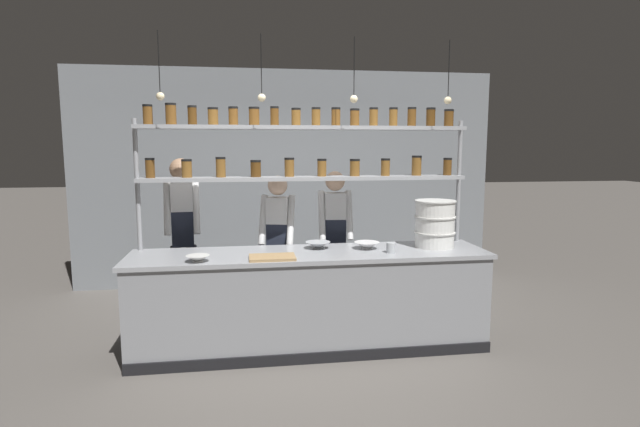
% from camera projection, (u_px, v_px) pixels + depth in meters
% --- Properties ---
extents(ground_plane, '(40.00, 40.00, 0.00)m').
position_uv_depth(ground_plane, '(311.00, 347.00, 4.74)').
color(ground_plane, '#5B5651').
extents(back_wall, '(5.71, 0.12, 2.91)m').
position_uv_depth(back_wall, '(288.00, 178.00, 6.84)').
color(back_wall, gray).
rests_on(back_wall, ground_plane).
extents(prep_counter, '(3.31, 0.76, 0.92)m').
position_uv_depth(prep_counter, '(310.00, 300.00, 4.67)').
color(prep_counter, gray).
rests_on(prep_counter, ground_plane).
extents(spice_shelf_unit, '(3.19, 0.28, 2.28)m').
position_uv_depth(spice_shelf_unit, '(305.00, 154.00, 4.81)').
color(spice_shelf_unit, '#999BA0').
rests_on(spice_shelf_unit, ground_plane).
extents(chef_left, '(0.38, 0.32, 1.77)m').
position_uv_depth(chef_left, '(183.00, 229.00, 5.21)').
color(chef_left, black).
rests_on(chef_left, ground_plane).
extents(chef_center, '(0.41, 0.34, 1.59)m').
position_uv_depth(chef_center, '(278.00, 241.00, 5.18)').
color(chef_center, black).
rests_on(chef_center, ground_plane).
extents(chef_right, '(0.37, 0.30, 1.63)m').
position_uv_depth(chef_right, '(335.00, 236.00, 5.33)').
color(chef_right, black).
rests_on(chef_right, ground_plane).
extents(container_stack, '(0.39, 0.39, 0.46)m').
position_uv_depth(container_stack, '(435.00, 224.00, 4.81)').
color(container_stack, white).
rests_on(container_stack, prep_counter).
extents(cutting_board, '(0.40, 0.26, 0.02)m').
position_uv_depth(cutting_board, '(272.00, 257.00, 4.34)').
color(cutting_board, '#A88456').
rests_on(cutting_board, prep_counter).
extents(prep_bowl_near_left, '(0.24, 0.24, 0.07)m').
position_uv_depth(prep_bowl_near_left, '(367.00, 246.00, 4.75)').
color(prep_bowl_near_left, white).
rests_on(prep_bowl_near_left, prep_counter).
extents(prep_bowl_center_front, '(0.20, 0.20, 0.06)m').
position_uv_depth(prep_bowl_center_front, '(198.00, 259.00, 4.22)').
color(prep_bowl_center_front, silver).
rests_on(prep_bowl_center_front, prep_counter).
extents(prep_bowl_center_back, '(0.24, 0.24, 0.07)m').
position_uv_depth(prep_bowl_center_back, '(318.00, 245.00, 4.77)').
color(prep_bowl_center_back, '#B2B7BC').
rests_on(prep_bowl_center_back, prep_counter).
extents(serving_cup_front, '(0.09, 0.09, 0.09)m').
position_uv_depth(serving_cup_front, '(391.00, 248.00, 4.57)').
color(serving_cup_front, '#B2B7BC').
rests_on(serving_cup_front, prep_counter).
extents(pendant_light_row, '(2.64, 0.07, 0.58)m').
position_uv_depth(pendant_light_row, '(309.00, 96.00, 4.42)').
color(pendant_light_row, black).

